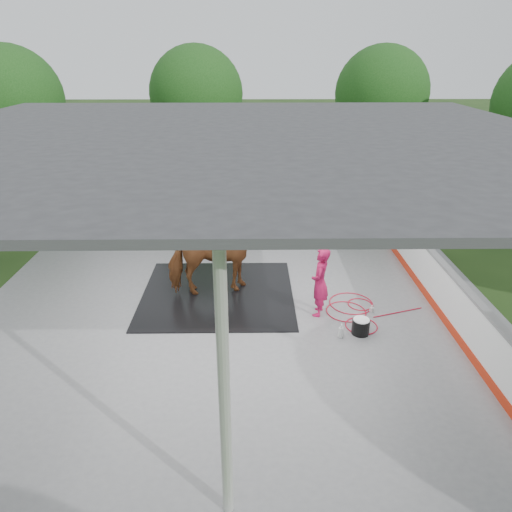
{
  "coord_description": "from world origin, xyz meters",
  "views": [
    {
      "loc": [
        0.31,
        -8.77,
        5.52
      ],
      "look_at": [
        0.43,
        0.71,
        1.22
      ],
      "focal_mm": 32.0,
      "sensor_mm": 36.0,
      "label": 1
    }
  ],
  "objects_px": {
    "handler": "(320,282)",
    "wash_bucket": "(361,326)",
    "dasher_board": "(445,294)",
    "horse": "(216,257)"
  },
  "relations": [
    {
      "from": "handler",
      "to": "wash_bucket",
      "type": "distance_m",
      "value": 1.29
    },
    {
      "from": "horse",
      "to": "wash_bucket",
      "type": "distance_m",
      "value": 3.66
    },
    {
      "from": "horse",
      "to": "wash_bucket",
      "type": "relative_size",
      "value": 6.1
    },
    {
      "from": "handler",
      "to": "dasher_board",
      "type": "bearing_deg",
      "value": 102.84
    },
    {
      "from": "dasher_board",
      "to": "wash_bucket",
      "type": "distance_m",
      "value": 2.14
    },
    {
      "from": "dasher_board",
      "to": "horse",
      "type": "distance_m",
      "value": 5.23
    },
    {
      "from": "dasher_board",
      "to": "horse",
      "type": "xyz_separation_m",
      "value": [
        -5.1,
        1.06,
        0.44
      ]
    },
    {
      "from": "dasher_board",
      "to": "handler",
      "type": "xyz_separation_m",
      "value": [
        -2.77,
        0.12,
        0.25
      ]
    },
    {
      "from": "dasher_board",
      "to": "handler",
      "type": "distance_m",
      "value": 2.78
    },
    {
      "from": "wash_bucket",
      "to": "handler",
      "type": "bearing_deg",
      "value": 133.97
    }
  ]
}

